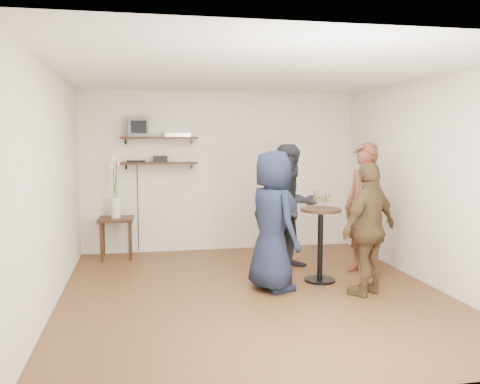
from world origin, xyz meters
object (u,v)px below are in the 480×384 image
object	(u,v)px
dvd_deck	(177,135)
drinks_table	(320,235)
crt_monitor	(139,127)
person_navy	(273,221)
side_table	(116,224)
person_plaid	(364,209)
person_brown	(369,229)
person_dark	(291,207)
radio	(160,159)

from	to	relation	value
dvd_deck	drinks_table	size ratio (longest dim) A/B	0.42
crt_monitor	person_navy	xyz separation A→B (m)	(1.57, -2.27, -1.17)
side_table	person_navy	distance (m)	2.86
drinks_table	person_plaid	xyz separation A→B (m)	(0.70, 0.24, 0.28)
dvd_deck	person_navy	world-z (taller)	dvd_deck
dvd_deck	person_plaid	distance (m)	3.14
person_plaid	person_brown	distance (m)	0.95
dvd_deck	side_table	distance (m)	1.69
person_plaid	person_navy	distance (m)	1.47
person_plaid	dvd_deck	bearing A→B (deg)	-146.14
person_plaid	person_navy	xyz separation A→B (m)	(-1.39, -0.48, -0.04)
crt_monitor	person_plaid	distance (m)	3.64
crt_monitor	person_plaid	bearing A→B (deg)	-31.21
drinks_table	crt_monitor	bearing A→B (deg)	138.09
drinks_table	person_dark	distance (m)	0.78
dvd_deck	radio	xyz separation A→B (m)	(-0.27, 0.00, -0.38)
crt_monitor	person_navy	world-z (taller)	crt_monitor
dvd_deck	radio	distance (m)	0.46
crt_monitor	radio	xyz separation A→B (m)	(0.33, 0.00, -0.50)
crt_monitor	person_navy	distance (m)	3.00
dvd_deck	side_table	bearing A→B (deg)	-168.29
crt_monitor	side_table	xyz separation A→B (m)	(-0.37, -0.20, -1.49)
crt_monitor	dvd_deck	bearing A→B (deg)	0.00
person_navy	person_brown	xyz separation A→B (m)	(1.06, -0.40, -0.06)
side_table	person_navy	world-z (taller)	person_navy
person_dark	radio	bearing A→B (deg)	128.78
radio	person_navy	bearing A→B (deg)	-61.36
radio	crt_monitor	bearing A→B (deg)	180.00
person_brown	person_dark	bearing A→B (deg)	-97.61
person_brown	drinks_table	bearing A→B (deg)	-90.00
crt_monitor	person_dark	bearing A→B (deg)	-32.35
dvd_deck	person_dark	world-z (taller)	dvd_deck
crt_monitor	person_brown	distance (m)	3.95
person_plaid	person_navy	world-z (taller)	person_plaid
dvd_deck	person_plaid	world-z (taller)	dvd_deck
crt_monitor	person_plaid	size ratio (longest dim) A/B	0.18
radio	person_dark	bearing A→B (deg)	-36.93
dvd_deck	person_navy	size ratio (longest dim) A/B	0.24
drinks_table	person_brown	xyz separation A→B (m)	(0.36, -0.64, 0.17)
dvd_deck	side_table	xyz separation A→B (m)	(-0.97, -0.20, -1.37)
drinks_table	radio	bearing A→B (deg)	133.61
side_table	person_dark	xyz separation A→B (m)	(2.46, -1.12, 0.36)
crt_monitor	person_dark	distance (m)	2.72
person_plaid	person_dark	world-z (taller)	person_plaid
side_table	person_plaid	distance (m)	3.71
person_plaid	person_dark	distance (m)	1.00
drinks_table	person_navy	world-z (taller)	person_navy
dvd_deck	person_dark	distance (m)	2.24
person_navy	person_dark	bearing A→B (deg)	-47.27
radio	person_dark	world-z (taller)	person_dark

